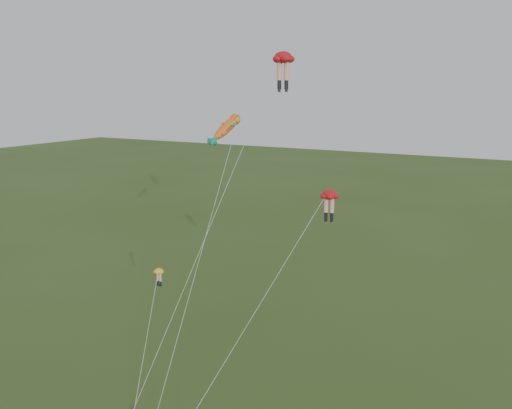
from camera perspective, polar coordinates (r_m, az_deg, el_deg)
The scene contains 4 objects.
legs_kite_red_high at distance 42.97m, azimuth 2.58°, elevation 13.90°, with size 5.57×14.31×23.43m.
legs_kite_red_mid at distance 37.79m, azimuth 7.03°, elevation 0.29°, with size 6.14×11.18×14.27m.
legs_kite_yellow at distance 42.15m, azimuth -9.86°, elevation -7.68°, with size 3.70×7.75×7.91m.
fish_kite at distance 43.60m, azimuth -2.96°, elevation 7.57°, with size 2.87×13.76×19.10m.
Camera 1 is at (20.54, -27.16, 20.96)m, focal length 40.00 mm.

